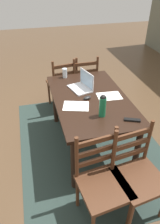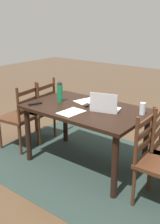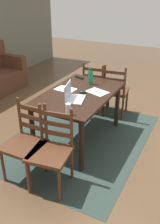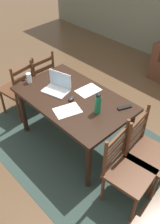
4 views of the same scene
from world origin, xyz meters
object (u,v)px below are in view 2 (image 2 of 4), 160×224
at_px(chair_right_far, 20,117).
at_px(computer_mouse, 87,105).
at_px(drinking_glass, 143,109).
at_px(tv_remote, 35,104).
at_px(water_bottle, 60,91).
at_px(chair_right_near, 39,110).
at_px(dining_table, 85,115).
at_px(laptop, 105,106).
at_px(chair_left_far, 158,162).

relative_size(chair_right_far, computer_mouse, 9.50).
bearing_deg(drinking_glass, chair_right_far, 12.50).
height_order(drinking_glass, tv_remote, drinking_glass).
distance_m(water_bottle, tv_remote, 0.35).
xyz_separation_m(chair_right_near, computer_mouse, (-0.99, 0.13, 0.32)).
distance_m(dining_table, computer_mouse, 0.13).
height_order(dining_table, tv_remote, tv_remote).
xyz_separation_m(dining_table, drinking_glass, (-0.64, -0.19, 0.17)).
height_order(laptop, drinking_glass, laptop).
height_order(chair_left_far, computer_mouse, chair_left_far).
relative_size(chair_right_far, water_bottle, 3.67).
height_order(water_bottle, tv_remote, water_bottle).
bearing_deg(chair_right_far, chair_right_near, -90.01).
relative_size(dining_table, water_bottle, 5.62).
relative_size(dining_table, drinking_glass, 10.75).
height_order(chair_right_far, laptop, laptop).
bearing_deg(water_bottle, drinking_glass, -168.97).
height_order(computer_mouse, tv_remote, computer_mouse).
relative_size(dining_table, chair_right_near, 1.53).
xyz_separation_m(dining_table, chair_right_far, (1.02, 0.17, -0.20)).
distance_m(dining_table, water_bottle, 0.47).
relative_size(water_bottle, computer_mouse, 2.59).
bearing_deg(dining_table, computer_mouse, -67.22).
relative_size(dining_table, chair_right_far, 1.53).
bearing_deg(tv_remote, drinking_glass, 44.54).
distance_m(chair_left_far, tv_remote, 1.62).
xyz_separation_m(chair_right_near, drinking_glass, (-1.66, -0.01, 0.37)).
relative_size(drinking_glass, tv_remote, 0.80).
distance_m(chair_right_far, tv_remote, 0.56).
bearing_deg(chair_right_near, tv_remote, 133.55).
distance_m(drinking_glass, computer_mouse, 0.68).
xyz_separation_m(drinking_glass, tv_remote, (1.21, 0.48, -0.06)).
bearing_deg(chair_right_far, tv_remote, 165.66).
bearing_deg(dining_table, drinking_glass, -163.23).
bearing_deg(chair_right_near, water_bottle, 162.54).
bearing_deg(chair_left_far, chair_right_near, -10.16).
height_order(dining_table, water_bottle, water_bottle).
bearing_deg(water_bottle, computer_mouse, -171.20).
bearing_deg(computer_mouse, chair_left_far, 145.97).
bearing_deg(computer_mouse, water_bottle, -12.76).
relative_size(chair_left_far, chair_right_far, 1.00).
bearing_deg(dining_table, chair_right_near, -10.28).
height_order(chair_right_near, water_bottle, water_bottle).
xyz_separation_m(water_bottle, computer_mouse, (-0.38, -0.06, -0.12)).
distance_m(dining_table, chair_right_near, 1.05).
bearing_deg(chair_left_far, chair_right_far, -0.17).
xyz_separation_m(chair_left_far, laptop, (0.76, -0.21, 0.36)).
distance_m(chair_right_near, chair_right_far, 0.36).
bearing_deg(dining_table, water_bottle, 1.33).
height_order(dining_table, drinking_glass, drinking_glass).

